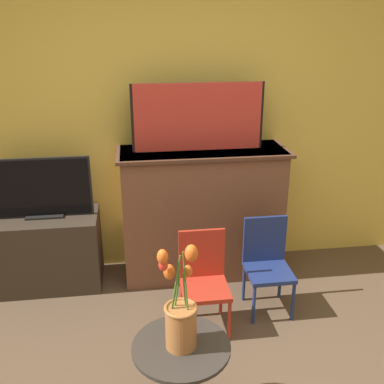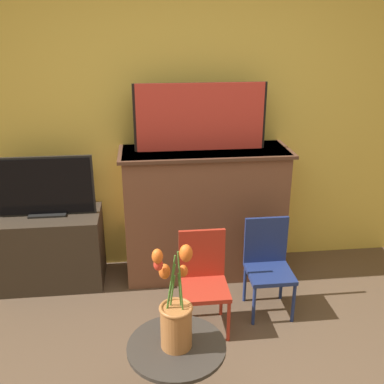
{
  "view_description": "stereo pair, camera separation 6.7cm",
  "coord_description": "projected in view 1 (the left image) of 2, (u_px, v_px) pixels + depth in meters",
  "views": [
    {
      "loc": [
        -0.39,
        -1.42,
        2.02
      ],
      "look_at": [
        -0.02,
        1.21,
        0.99
      ],
      "focal_mm": 42.0,
      "sensor_mm": 36.0,
      "label": 1
    },
    {
      "loc": [
        -0.32,
        -1.43,
        2.02
      ],
      "look_at": [
        -0.02,
        1.21,
        0.99
      ],
      "focal_mm": 42.0,
      "sensor_mm": 36.0,
      "label": 2
    }
  ],
  "objects": [
    {
      "name": "wall_back",
      "position": [
        179.0,
        108.0,
        3.57
      ],
      "size": [
        8.0,
        0.06,
        2.7
      ],
      "color": "#EAC651",
      "rests_on": "ground"
    },
    {
      "name": "fireplace_mantel",
      "position": [
        202.0,
        212.0,
        3.65
      ],
      "size": [
        1.33,
        0.48,
        1.07
      ],
      "color": "brown",
      "rests_on": "ground"
    },
    {
      "name": "painting",
      "position": [
        198.0,
        117.0,
        3.37
      ],
      "size": [
        1.0,
        0.03,
        0.51
      ],
      "color": "black",
      "rests_on": "fireplace_mantel"
    },
    {
      "name": "tv_stand",
      "position": [
        50.0,
        250.0,
        3.56
      ],
      "size": [
        0.79,
        0.45,
        0.59
      ],
      "color": "#382D23",
      "rests_on": "ground"
    },
    {
      "name": "tv_monitor",
      "position": [
        42.0,
        189.0,
        3.38
      ],
      "size": [
        0.74,
        0.12,
        0.47
      ],
      "color": "black",
      "rests_on": "tv_stand"
    },
    {
      "name": "chair_red",
      "position": [
        203.0,
        276.0,
        3.05
      ],
      "size": [
        0.32,
        0.32,
        0.69
      ],
      "color": "#B22D1E",
      "rests_on": "ground"
    },
    {
      "name": "chair_blue",
      "position": [
        267.0,
        260.0,
        3.25
      ],
      "size": [
        0.32,
        0.32,
        0.69
      ],
      "color": "navy",
      "rests_on": "ground"
    },
    {
      "name": "side_table",
      "position": [
        182.0,
        376.0,
        2.24
      ],
      "size": [
        0.48,
        0.48,
        0.54
      ],
      "color": "#332D28",
      "rests_on": "ground"
    },
    {
      "name": "vase_tulips",
      "position": [
        180.0,
        316.0,
        2.11
      ],
      "size": [
        0.18,
        0.16,
        0.56
      ],
      "color": "#AD6B38",
      "rests_on": "side_table"
    }
  ]
}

